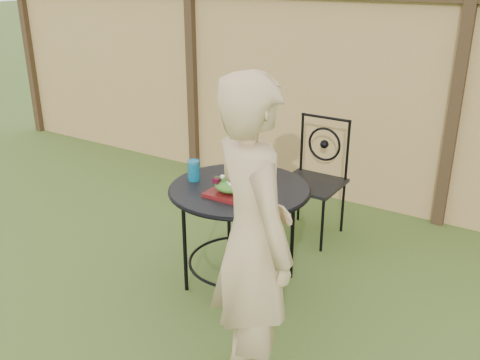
{
  "coord_description": "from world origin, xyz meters",
  "views": [
    {
      "loc": [
        2.09,
        -2.23,
        2.05
      ],
      "look_at": [
        0.34,
        0.5,
        0.75
      ],
      "focal_mm": 40.0,
      "sensor_mm": 36.0,
      "label": 1
    }
  ],
  "objects_px": {
    "patio_table": "(240,207)",
    "patio_chair": "(315,175)",
    "salad_plate": "(232,193)",
    "diner": "(253,240)"
  },
  "relations": [
    {
      "from": "patio_table",
      "to": "patio_chair",
      "type": "height_order",
      "value": "patio_chair"
    },
    {
      "from": "patio_chair",
      "to": "salad_plate",
      "type": "bearing_deg",
      "value": -93.16
    },
    {
      "from": "diner",
      "to": "salad_plate",
      "type": "height_order",
      "value": "diner"
    },
    {
      "from": "patio_chair",
      "to": "patio_table",
      "type": "bearing_deg",
      "value": -94.88
    },
    {
      "from": "patio_table",
      "to": "diner",
      "type": "relative_size",
      "value": 0.56
    },
    {
      "from": "patio_table",
      "to": "salad_plate",
      "type": "relative_size",
      "value": 3.42
    },
    {
      "from": "patio_chair",
      "to": "diner",
      "type": "xyz_separation_m",
      "value": [
        0.46,
        -1.7,
        0.32
      ]
    },
    {
      "from": "patio_table",
      "to": "patio_chair",
      "type": "bearing_deg",
      "value": 85.12
    },
    {
      "from": "patio_chair",
      "to": "diner",
      "type": "relative_size",
      "value": 0.58
    },
    {
      "from": "patio_table",
      "to": "salad_plate",
      "type": "bearing_deg",
      "value": -80.0
    }
  ]
}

